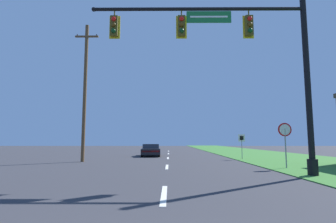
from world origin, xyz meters
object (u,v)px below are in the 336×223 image
Objects in this scene: stop_sign at (285,135)px; utility_pole_near at (85,89)px; car_ahead at (151,150)px; signal_mast at (248,56)px; route_sign_post at (242,141)px.

utility_pole_near is (-12.93, 4.65, 3.54)m from stop_sign.
utility_pole_near is (-4.51, -7.33, 4.80)m from car_ahead.
signal_mast is 4.04× the size of stop_sign.
car_ahead is (-5.49, 15.18, -4.77)m from signal_mast.
utility_pole_near reaches higher than car_ahead.
stop_sign is at bearing -19.78° from utility_pole_near.
utility_pole_near reaches higher than signal_mast.
signal_mast reaches higher than car_ahead.
utility_pole_near reaches higher than stop_sign.
route_sign_post is (-0.48, 7.21, -0.34)m from stop_sign.
stop_sign is 7.24m from route_sign_post.
car_ahead is 14.70m from stop_sign.
signal_mast is at bearing -70.11° from car_ahead.
utility_pole_near is at bearing -121.63° from car_ahead.
route_sign_post is at bearing 76.78° from signal_mast.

